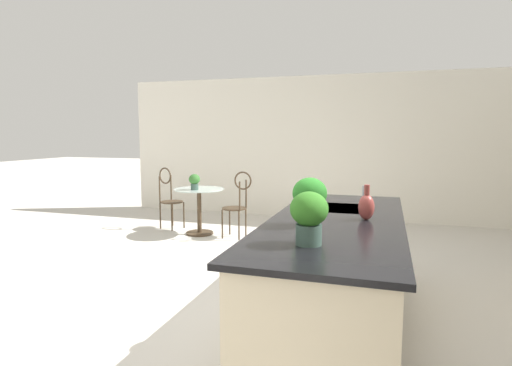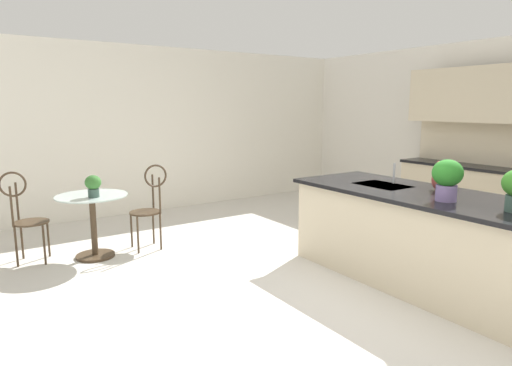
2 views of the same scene
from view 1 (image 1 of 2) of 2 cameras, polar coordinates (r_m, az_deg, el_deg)
ground_plane at (r=4.23m, az=-0.86°, el=-15.75°), size 40.00×40.00×0.00m
wall_left_window at (r=8.07m, az=8.69°, el=4.78°), size 0.12×7.80×2.70m
kitchen_island at (r=3.62m, az=10.75°, el=-11.97°), size 2.80×1.06×0.92m
bistro_table at (r=6.80m, az=-7.75°, el=-3.23°), size 0.80×0.80×0.74m
chair_near_window at (r=6.49m, az=-2.55°, el=-2.52°), size 0.40×0.49×1.04m
chair_by_island at (r=7.30m, az=-11.75°, el=-1.62°), size 0.48×0.52×1.04m
sink_faucet at (r=4.01m, az=14.41°, el=-1.90°), size 0.02×0.02×0.22m
potted_plant_on_table at (r=6.61m, az=-8.40°, el=0.29°), size 0.18×0.18×0.25m
potted_plant_counter_near at (r=3.19m, az=7.33°, el=-2.08°), size 0.26×0.26×0.37m
potted_plant_counter_far at (r=2.65m, az=7.25°, el=-4.28°), size 0.24×0.24×0.34m
vase_on_counter at (r=3.51m, az=14.82°, el=-3.12°), size 0.13×0.13×0.29m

